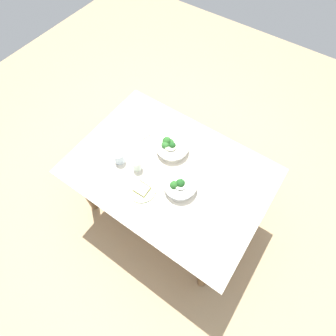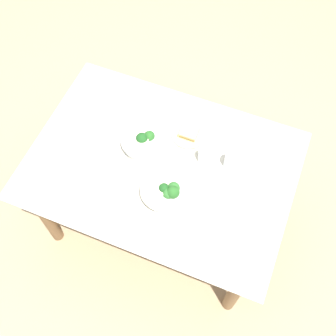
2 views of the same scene
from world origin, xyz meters
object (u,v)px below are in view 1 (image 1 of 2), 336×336
object	(u,v)px
bread_side_plate	(142,189)
water_glass_center	(137,165)
broccoli_bowl_far	(180,185)
table_knife_right	(211,196)
fork_by_far_bowl	(223,149)
broccoli_bowl_near	(171,147)
fork_by_near_bowl	(202,146)
water_glass_side	(119,157)
table_knife_left	(255,181)
napkin_folded_upper	(141,129)

from	to	relation	value
bread_side_plate	water_glass_center	distance (m)	0.18
broccoli_bowl_far	table_knife_right	distance (m)	0.22
bread_side_plate	fork_by_far_bowl	size ratio (longest dim) A/B	2.07
water_glass_center	broccoli_bowl_near	bearing A→B (deg)	-112.87
fork_by_near_bowl	fork_by_far_bowl	bearing A→B (deg)	47.91
water_glass_side	table_knife_right	bearing A→B (deg)	-169.32
bread_side_plate	table_knife_left	distance (m)	0.78
broccoli_bowl_far	fork_by_near_bowl	distance (m)	0.39
bread_side_plate	table_knife_left	xyz separation A→B (m)	(-0.60, -0.50, -0.01)
broccoli_bowl_far	table_knife_left	bearing A→B (deg)	-139.44
table_knife_left	napkin_folded_upper	distance (m)	0.93
broccoli_bowl_far	fork_by_near_bowl	xyz separation A→B (m)	(0.05, -0.38, -0.04)
broccoli_bowl_near	napkin_folded_upper	world-z (taller)	broccoli_bowl_near
bread_side_plate	table_knife_left	bearing A→B (deg)	-140.33
bread_side_plate	table_knife_right	distance (m)	0.47
table_knife_left	table_knife_right	size ratio (longest dim) A/B	1.10
fork_by_near_bowl	table_knife_right	bearing A→B (deg)	-26.50
broccoli_bowl_far	water_glass_side	world-z (taller)	broccoli_bowl_far
bread_side_plate	fork_by_far_bowl	world-z (taller)	bread_side_plate
bread_side_plate	table_knife_left	world-z (taller)	bread_side_plate
water_glass_side	napkin_folded_upper	world-z (taller)	water_glass_side
table_knife_right	water_glass_side	bearing A→B (deg)	168.74
broccoli_bowl_far	water_glass_center	distance (m)	0.33
water_glass_side	napkin_folded_upper	size ratio (longest dim) A/B	0.48
water_glass_side	table_knife_right	size ratio (longest dim) A/B	0.48
broccoli_bowl_far	broccoli_bowl_near	xyz separation A→B (m)	(0.22, -0.22, 0.00)
fork_by_far_bowl	broccoli_bowl_near	bearing A→B (deg)	143.85
water_glass_side	table_knife_left	distance (m)	0.96
broccoli_bowl_near	table_knife_left	distance (m)	0.63
bread_side_plate	fork_by_far_bowl	distance (m)	0.67
broccoli_bowl_near	table_knife_left	size ratio (longest dim) A/B	1.14
fork_by_near_bowl	table_knife_left	size ratio (longest dim) A/B	0.49
fork_by_far_bowl	water_glass_side	bearing A→B (deg)	150.28
water_glass_center	water_glass_side	xyz separation A→B (m)	(0.14, 0.02, 0.00)
water_glass_side	table_knife_right	xyz separation A→B (m)	(-0.68, -0.13, -0.04)
bread_side_plate	water_glass_center	size ratio (longest dim) A/B	2.15
bread_side_plate	napkin_folded_upper	xyz separation A→B (m)	(0.32, -0.41, -0.01)
fork_by_far_bowl	napkin_folded_upper	bearing A→B (deg)	125.83
broccoli_bowl_near	water_glass_center	world-z (taller)	broccoli_bowl_near
fork_by_near_bowl	table_knife_left	distance (m)	0.45
broccoli_bowl_near	table_knife_right	size ratio (longest dim) A/B	1.25
broccoli_bowl_far	napkin_folded_upper	xyz separation A→B (m)	(0.52, -0.25, -0.03)
bread_side_plate	water_glass_center	xyz separation A→B (m)	(0.13, -0.12, 0.03)
water_glass_center	table_knife_left	xyz separation A→B (m)	(-0.73, -0.38, -0.04)
fork_by_far_bowl	table_knife_right	world-z (taller)	same
water_glass_center	broccoli_bowl_far	bearing A→B (deg)	-173.48
water_glass_side	fork_by_far_bowl	bearing A→B (deg)	-137.80
fork_by_near_bowl	table_knife_right	world-z (taller)	same
fork_by_far_bowl	table_knife_left	world-z (taller)	same
fork_by_near_bowl	table_knife_left	xyz separation A→B (m)	(-0.45, 0.04, -0.00)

